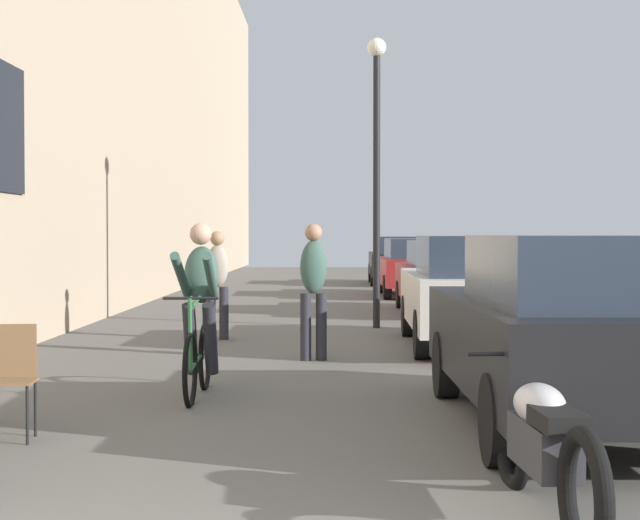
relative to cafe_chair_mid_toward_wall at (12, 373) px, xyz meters
The scene contains 11 objects.
cafe_chair_mid_toward_wall is the anchor object (origin of this frame).
cyclist_on_bicycle 2.50m from the cafe_chair_mid_toward_wall, 61.54° to the left, with size 0.52×1.76×1.74m.
pedestrian_near 5.46m from the cafe_chair_mid_toward_wall, 65.41° to the left, with size 0.38×0.30×1.73m.
pedestrian_mid 7.47m from the cafe_chair_mid_toward_wall, 84.11° to the left, with size 0.37×0.28×1.64m.
street_lamp 10.25m from the cafe_chair_mid_toward_wall, 70.88° to the left, with size 0.32×0.32×4.90m.
parked_car_nearest 4.51m from the cafe_chair_mid_toward_wall, ahead, with size 1.94×4.49×1.59m.
parked_car_second 7.81m from the cafe_chair_mid_toward_wall, 54.80° to the left, with size 1.92×4.44×1.57m.
parked_car_third 13.35m from the cafe_chair_mid_toward_wall, 69.11° to the left, with size 1.78×4.13×1.46m.
parked_car_fourth 18.58m from the cafe_chair_mid_toward_wall, 75.72° to the left, with size 1.82×4.17×1.47m.
parked_car_fifth 24.53m from the cafe_chair_mid_toward_wall, 79.29° to the left, with size 1.83×4.25×1.50m.
parked_motorcycle 4.28m from the cafe_chair_mid_toward_wall, 29.93° to the right, with size 0.62×2.15×0.92m.
Camera 1 is at (1.09, -3.95, 1.61)m, focal length 57.22 mm.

